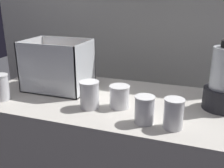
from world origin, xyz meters
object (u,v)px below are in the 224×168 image
object	(u,v)px
juice_cup_beet_far_left	(1,89)
juice_cup_carrot_right	(144,112)
carrot_display_bin	(58,74)
juice_cup_beet_far_right	(173,116)
juice_cup_pomegranate_left	(90,96)
blender_pitcher	(224,82)
juice_cup_beet_middle	(120,98)

from	to	relation	value
juice_cup_beet_far_left	juice_cup_carrot_right	size ratio (longest dim) A/B	1.11
carrot_display_bin	juice_cup_beet_far_right	bearing A→B (deg)	-20.76
juice_cup_beet_far_left	juice_cup_pomegranate_left	world-z (taller)	juice_cup_beet_far_left
carrot_display_bin	juice_cup_beet_far_right	size ratio (longest dim) A/B	2.78
blender_pitcher	juice_cup_beet_middle	size ratio (longest dim) A/B	3.00
juice_cup_carrot_right	juice_cup_beet_far_right	xyz separation A→B (m)	(0.12, -0.00, 0.00)
blender_pitcher	juice_cup_beet_far_left	world-z (taller)	blender_pitcher
blender_pitcher	juice_cup_pomegranate_left	bearing A→B (deg)	-161.70
blender_pitcher	juice_cup_carrot_right	bearing A→B (deg)	-139.85
blender_pitcher	juice_cup_pomegranate_left	size ratio (longest dim) A/B	2.47
blender_pitcher	juice_cup_beet_far_left	xyz separation A→B (m)	(-1.04, -0.25, -0.07)
blender_pitcher	juice_cup_beet_far_right	size ratio (longest dim) A/B	2.57
blender_pitcher	carrot_display_bin	bearing A→B (deg)	-179.31
juice_cup_carrot_right	carrot_display_bin	bearing A→B (deg)	155.69
blender_pitcher	juice_cup_beet_middle	bearing A→B (deg)	-162.73
juice_cup_beet_far_left	juice_cup_beet_middle	xyz separation A→B (m)	(0.59, 0.11, -0.01)
carrot_display_bin	juice_cup_beet_middle	bearing A→B (deg)	-17.85
juice_cup_carrot_right	juice_cup_beet_far_right	world-z (taller)	juice_cup_beet_far_right
carrot_display_bin	juice_cup_beet_far_left	xyz separation A→B (m)	(-0.19, -0.24, -0.03)
juice_cup_beet_middle	juice_cup_beet_far_right	xyz separation A→B (m)	(0.26, -0.12, 0.01)
juice_cup_beet_far_left	juice_cup_beet_middle	distance (m)	0.60
blender_pitcher	juice_cup_beet_far_left	distance (m)	1.07
blender_pitcher	juice_cup_carrot_right	world-z (taller)	blender_pitcher
juice_cup_pomegranate_left	juice_cup_beet_middle	world-z (taller)	juice_cup_pomegranate_left
carrot_display_bin	juice_cup_beet_middle	distance (m)	0.43
juice_cup_pomegranate_left	juice_cup_carrot_right	bearing A→B (deg)	-13.44
juice_cup_pomegranate_left	juice_cup_beet_middle	bearing A→B (deg)	21.78
blender_pitcher	juice_cup_beet_far_right	xyz separation A→B (m)	(-0.19, -0.26, -0.08)
blender_pitcher	juice_cup_carrot_right	size ratio (longest dim) A/B	2.72
blender_pitcher	juice_cup_pomegranate_left	distance (m)	0.62
juice_cup_beet_far_left	juice_cup_carrot_right	world-z (taller)	juice_cup_beet_far_left
juice_cup_carrot_right	juice_cup_pomegranate_left	bearing A→B (deg)	166.56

